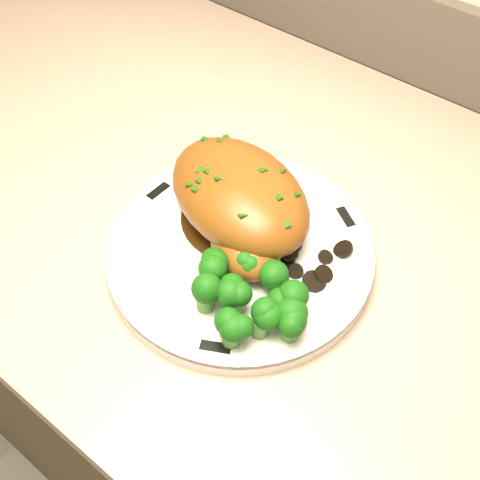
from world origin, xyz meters
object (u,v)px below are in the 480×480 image
Objects in this scene: plate at (240,252)px; counter at (185,324)px; broccoli_florets at (249,297)px; chicken_breast at (240,201)px.

counter is at bearing 158.56° from plate.
chicken_breast is at bearing 132.60° from broccoli_florets.
counter is 6.84× the size of plate.
broccoli_florets is at bearing -30.14° from chicken_breast.
chicken_breast reaches higher than broccoli_florets.
counter reaches higher than plate.
plate is at bearing -34.59° from chicken_breast.
broccoli_florets is at bearing -45.56° from plate.
counter is 9.14× the size of chicken_breast.
counter is at bearing -178.46° from chicken_breast.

